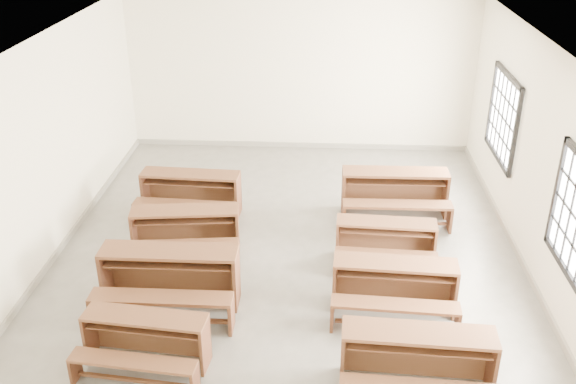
# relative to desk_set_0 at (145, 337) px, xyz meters

# --- Properties ---
(room) EXTENTS (8.50, 8.50, 3.20)m
(room) POSITION_rel_desk_set_0_xyz_m (1.59, 2.64, 1.77)
(room) COLOR gray
(room) RESTS_ON ground
(desk_set_0) EXTENTS (1.51, 0.89, 0.65)m
(desk_set_0) POSITION_rel_desk_set_0_xyz_m (0.00, 0.00, 0.00)
(desk_set_0) COLOR brown
(desk_set_0) RESTS_ON ground
(desk_set_1) EXTENTS (1.80, 0.94, 0.81)m
(desk_set_1) POSITION_rel_desk_set_0_xyz_m (0.02, 1.18, 0.09)
(desk_set_1) COLOR brown
(desk_set_1) RESTS_ON ground
(desk_set_2) EXTENTS (1.68, 1.01, 0.72)m
(desk_set_2) POSITION_rel_desk_set_0_xyz_m (-0.03, 2.48, 0.04)
(desk_set_2) COLOR brown
(desk_set_2) RESTS_ON ground
(desk_set_3) EXTENTS (1.69, 0.94, 0.74)m
(desk_set_3) POSITION_rel_desk_set_0_xyz_m (-0.21, 3.74, 0.05)
(desk_set_3) COLOR brown
(desk_set_3) RESTS_ON ground
(desk_set_4) EXTENTS (1.71, 0.95, 0.75)m
(desk_set_4) POSITION_rel_desk_set_0_xyz_m (3.08, -0.25, 0.06)
(desk_set_4) COLOR brown
(desk_set_4) RESTS_ON ground
(desk_set_5) EXTENTS (1.64, 0.91, 0.72)m
(desk_set_5) POSITION_rel_desk_set_0_xyz_m (2.96, 1.20, 0.04)
(desk_set_5) COLOR brown
(desk_set_5) RESTS_ON ground
(desk_set_6) EXTENTS (1.49, 0.83, 0.65)m
(desk_set_6) POSITION_rel_desk_set_0_xyz_m (2.95, 2.41, 0.00)
(desk_set_6) COLOR brown
(desk_set_6) RESTS_ON ground
(desk_set_7) EXTENTS (1.76, 0.93, 0.79)m
(desk_set_7) POSITION_rel_desk_set_0_xyz_m (3.21, 3.91, 0.08)
(desk_set_7) COLOR brown
(desk_set_7) RESTS_ON ground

